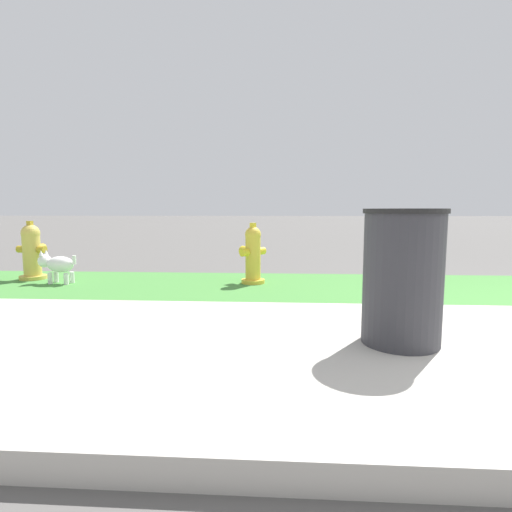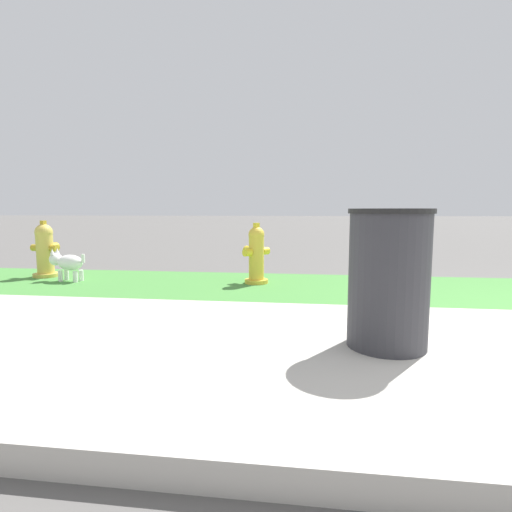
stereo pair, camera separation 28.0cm
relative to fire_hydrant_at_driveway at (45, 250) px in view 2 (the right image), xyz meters
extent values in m
cylinder|color=gold|center=(0.00, -0.01, -0.33)|extent=(0.32, 0.32, 0.05)
cylinder|color=gold|center=(0.00, -0.01, -0.04)|extent=(0.21, 0.21, 0.54)
sphere|color=gold|center=(0.00, -0.01, 0.23)|extent=(0.22, 0.22, 0.22)
cube|color=#B29323|center=(0.00, -0.01, 0.36)|extent=(0.06, 0.06, 0.06)
cylinder|color=#B29323|center=(-0.15, 0.02, 0.03)|extent=(0.10, 0.10, 0.09)
cylinder|color=#B29323|center=(0.15, -0.03, 0.03)|extent=(0.10, 0.10, 0.09)
cylinder|color=#B29323|center=(0.02, 0.15, 0.03)|extent=(0.13, 0.12, 0.12)
cylinder|color=gold|center=(2.81, -0.12, -0.33)|extent=(0.28, 0.28, 0.05)
cylinder|color=gold|center=(2.81, -0.12, -0.04)|extent=(0.18, 0.18, 0.54)
sphere|color=gold|center=(2.81, -0.12, 0.23)|extent=(0.19, 0.19, 0.19)
cube|color=yellow|center=(2.81, -0.12, 0.34)|extent=(0.08, 0.08, 0.06)
cylinder|color=yellow|center=(2.72, -0.22, 0.03)|extent=(0.13, 0.13, 0.09)
cylinder|color=yellow|center=(2.90, -0.02, 0.03)|extent=(0.13, 0.13, 0.09)
cylinder|color=yellow|center=(2.71, -0.02, 0.03)|extent=(0.15, 0.16, 0.12)
ellipsoid|color=white|center=(0.52, -0.28, -0.12)|extent=(0.36, 0.24, 0.19)
sphere|color=white|center=(0.31, -0.25, -0.09)|extent=(0.15, 0.15, 0.15)
sphere|color=black|center=(0.24, -0.24, -0.09)|extent=(0.03, 0.03, 0.03)
cone|color=white|center=(0.30, -0.29, 0.01)|extent=(0.06, 0.06, 0.07)
cone|color=white|center=(0.31, -0.21, 0.01)|extent=(0.06, 0.06, 0.07)
cylinder|color=white|center=(0.41, -0.32, -0.29)|extent=(0.05, 0.05, 0.14)
cylinder|color=white|center=(0.42, -0.21, -0.29)|extent=(0.05, 0.05, 0.14)
cylinder|color=white|center=(0.62, -0.35, -0.29)|extent=(0.05, 0.05, 0.14)
cylinder|color=white|center=(0.64, -0.24, -0.29)|extent=(0.05, 0.05, 0.14)
cylinder|color=white|center=(0.71, -0.30, -0.06)|extent=(0.04, 0.04, 0.11)
cylinder|color=#333338|center=(3.92, -2.24, 0.07)|extent=(0.49, 0.49, 0.85)
cylinder|color=black|center=(3.92, -2.24, 0.51)|extent=(0.52, 0.52, 0.03)
camera|label=1|loc=(3.14, -4.83, 0.52)|focal=28.00mm
camera|label=2|loc=(3.41, -4.80, 0.52)|focal=28.00mm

